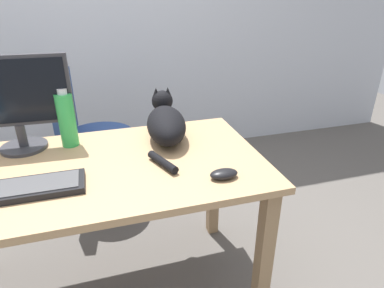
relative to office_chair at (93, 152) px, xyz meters
name	(u,v)px	position (x,y,z in m)	size (l,w,h in m)	color
back_wall	(79,1)	(0.03, 0.77, 0.89)	(6.00, 0.04, 2.60)	silver
desk	(99,188)	(0.03, -0.80, 0.22)	(1.39, 0.75, 0.73)	tan
office_chair	(93,152)	(0.00, 0.00, 0.00)	(0.48, 0.48, 0.94)	black
monitor	(13,100)	(-0.27, -0.54, 0.55)	(0.48, 0.20, 0.42)	#333338
keyboard	(20,189)	(-0.23, -0.92, 0.33)	(0.44, 0.15, 0.03)	black
cat	(166,122)	(0.37, -0.61, 0.40)	(0.23, 0.61, 0.20)	black
computer_mouse	(224,174)	(0.50, -1.04, 0.34)	(0.11, 0.06, 0.04)	black
water_bottle	(67,120)	(-0.07, -0.56, 0.45)	(0.08, 0.08, 0.27)	green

